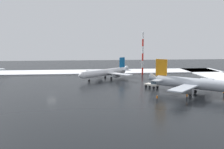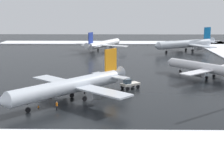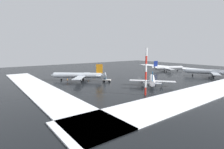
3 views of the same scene
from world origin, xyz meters
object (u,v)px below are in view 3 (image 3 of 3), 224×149
at_px(airplane_far_rear, 152,80).
at_px(airplane_parked_portside, 168,68).
at_px(pushback_tug, 106,80).
at_px(ground_crew_by_nose_gear, 67,80).
at_px(antenna_mast, 146,72).
at_px(traffic_cone_near_nose, 88,81).
at_px(airplane_parked_starboard, 210,72).
at_px(airplane_distant_tail, 79,75).
at_px(ground_crew_mid_apron, 94,76).
at_px(ground_crew_beside_wing, 83,77).
at_px(traffic_cone_mid_line, 67,80).

height_order(airplane_far_rear, airplane_parked_portside, airplane_parked_portside).
height_order(airplane_far_rear, pushback_tug, airplane_far_rear).
height_order(ground_crew_by_nose_gear, antenna_mast, antenna_mast).
distance_m(pushback_tug, ground_crew_by_nose_gear, 22.29).
relative_size(airplane_far_rear, traffic_cone_near_nose, 40.72).
bearing_deg(traffic_cone_near_nose, airplane_parked_starboard, -25.13).
relative_size(airplane_parked_starboard, pushback_tug, 5.99).
bearing_deg(pushback_tug, airplane_distant_tail, 3.14).
bearing_deg(ground_crew_mid_apron, ground_crew_beside_wing, -135.62).
relative_size(ground_crew_beside_wing, ground_crew_mid_apron, 1.00).
distance_m(airplane_far_rear, ground_crew_beside_wing, 43.55).
xyz_separation_m(airplane_parked_starboard, antenna_mast, (-70.58, -6.37, 6.18)).
bearing_deg(pushback_tug, ground_crew_mid_apron, -47.96).
relative_size(airplane_distant_tail, ground_crew_beside_wing, 15.66).
relative_size(airplane_distant_tail, traffic_cone_near_nose, 48.70).
bearing_deg(airplane_distant_tail, traffic_cone_mid_line, -9.12).
height_order(pushback_tug, ground_crew_mid_apron, pushback_tug).
bearing_deg(antenna_mast, airplane_parked_starboard, 5.16).
bearing_deg(traffic_cone_mid_line, airplane_far_rear, -53.85).
xyz_separation_m(ground_crew_beside_wing, traffic_cone_near_nose, (-2.05, -9.73, -0.70)).
xyz_separation_m(antenna_mast, traffic_cone_near_nose, (-3.10, 40.94, -9.18)).
height_order(airplane_distant_tail, traffic_cone_mid_line, airplane_distant_tail).
distance_m(ground_crew_by_nose_gear, antenna_mast, 49.68).
bearing_deg(ground_crew_mid_apron, traffic_cone_near_nose, -97.03).
xyz_separation_m(airplane_distant_tail, antenna_mast, (6.90, -45.25, 6.21)).
bearing_deg(traffic_cone_mid_line, ground_crew_by_nose_gear, -112.35).
bearing_deg(antenna_mast, ground_crew_beside_wing, 91.18).
bearing_deg(pushback_tug, traffic_cone_mid_line, 2.71).
bearing_deg(traffic_cone_near_nose, ground_crew_beside_wing, 78.07).
height_order(ground_crew_beside_wing, traffic_cone_mid_line, ground_crew_beside_wing).
bearing_deg(airplane_parked_portside, ground_crew_by_nose_gear, -156.76).
relative_size(ground_crew_mid_apron, traffic_cone_near_nose, 3.11).
relative_size(traffic_cone_near_nose, traffic_cone_mid_line, 1.00).
bearing_deg(airplane_far_rear, antenna_mast, 172.17).
bearing_deg(airplane_far_rear, airplane_distant_tail, 84.90).
bearing_deg(traffic_cone_near_nose, airplane_far_rear, -55.29).
bearing_deg(pushback_tug, airplane_parked_starboard, -148.89).
relative_size(airplane_parked_starboard, antenna_mast, 1.58).
relative_size(airplane_distant_tail, airplane_parked_portside, 0.99).
distance_m(ground_crew_beside_wing, ground_crew_mid_apron, 8.48).
relative_size(ground_crew_by_nose_gear, traffic_cone_near_nose, 3.11).
height_order(airplane_parked_starboard, traffic_cone_near_nose, airplane_parked_starboard).
bearing_deg(traffic_cone_mid_line, airplane_distant_tail, -50.88).
bearing_deg(ground_crew_by_nose_gear, antenna_mast, 171.03).
bearing_deg(ground_crew_beside_wing, pushback_tug, -160.01).
height_order(airplane_far_rear, ground_crew_mid_apron, airplane_far_rear).
height_order(airplane_parked_portside, ground_crew_beside_wing, airplane_parked_portside).
distance_m(airplane_parked_starboard, traffic_cone_mid_line, 93.58).
xyz_separation_m(airplane_distant_tail, traffic_cone_mid_line, (-4.70, 5.78, -2.97)).
distance_m(airplane_parked_starboard, traffic_cone_near_nose, 81.44).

